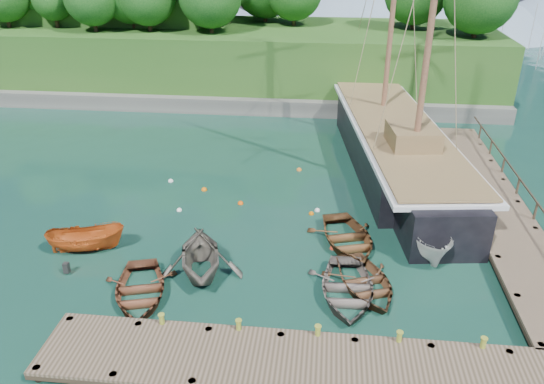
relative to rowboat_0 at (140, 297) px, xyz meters
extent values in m
plane|color=#163C30|center=(5.71, 2.87, 0.00)|extent=(160.00, 160.00, 0.00)
cube|color=#453828|center=(7.71, -3.63, 0.54)|extent=(20.00, 3.20, 0.12)
cube|color=black|center=(7.71, -3.63, 0.38)|extent=(20.00, 3.20, 0.20)
cylinder|color=black|center=(-1.99, -4.93, 0.05)|extent=(0.28, 0.28, 1.10)
cylinder|color=black|center=(-1.99, -2.33, 0.05)|extent=(0.28, 0.28, 1.10)
cube|color=#453828|center=(17.21, 9.87, 0.54)|extent=(3.20, 24.00, 0.12)
cube|color=black|center=(17.21, 9.87, 0.38)|extent=(3.20, 24.00, 0.20)
cylinder|color=black|center=(15.91, -1.83, 0.05)|extent=(0.28, 0.28, 1.10)
cylinder|color=black|center=(15.91, 21.57, 0.05)|extent=(0.28, 0.28, 1.10)
cylinder|color=black|center=(18.51, 21.57, 0.05)|extent=(0.28, 0.28, 1.10)
cylinder|color=olive|center=(1.71, -2.23, 0.00)|extent=(0.26, 0.26, 0.45)
cylinder|color=olive|center=(4.71, -2.23, 0.00)|extent=(0.26, 0.26, 0.45)
cylinder|color=olive|center=(7.71, -2.23, 0.00)|extent=(0.26, 0.26, 0.45)
cylinder|color=olive|center=(10.71, -2.23, 0.00)|extent=(0.26, 0.26, 0.45)
cylinder|color=olive|center=(13.71, -2.23, 0.00)|extent=(0.26, 0.26, 0.45)
imported|color=brown|center=(0.00, 0.00, 0.00)|extent=(4.31, 5.21, 0.93)
imported|color=#5D574D|center=(2.23, 2.01, 0.00)|extent=(4.88, 5.32, 2.37)
imported|color=#4E311D|center=(9.68, 1.65, 0.00)|extent=(4.42, 5.19, 0.91)
imported|color=#5B524C|center=(8.87, 1.02, 0.00)|extent=(3.55, 4.89, 1.00)
imported|color=brown|center=(8.98, 5.24, 0.00)|extent=(4.66, 5.58, 1.00)
imported|color=#BE5119|center=(-3.79, 3.30, 0.00)|extent=(4.03, 2.25, 1.47)
imported|color=silver|center=(12.71, 5.07, 0.00)|extent=(2.60, 4.97, 1.82)
cube|color=black|center=(12.22, 15.58, 0.90)|extent=(7.52, 17.17, 3.45)
cube|color=black|center=(10.82, 26.17, 0.90)|extent=(3.62, 5.56, 3.11)
cube|color=black|center=(13.46, 6.17, 0.90)|extent=(4.30, 4.73, 3.28)
cube|color=silver|center=(12.22, 15.58, 2.55)|extent=(8.25, 22.36, 0.25)
cube|color=brown|center=(12.22, 15.58, 2.80)|extent=(7.71, 21.82, 0.12)
cube|color=brown|center=(12.68, 12.06, 3.40)|extent=(3.07, 3.33, 1.20)
cylinder|color=brown|center=(10.34, 29.83, 4.00)|extent=(1.14, 6.87, 1.69)
sphere|color=white|center=(-0.38, 7.83, 0.00)|extent=(0.30, 0.30, 0.30)
sphere|color=#F05005|center=(2.92, 9.01, 0.00)|extent=(0.33, 0.33, 0.33)
sphere|color=#D46405|center=(7.05, 8.22, 0.00)|extent=(0.29, 0.29, 0.29)
sphere|color=silver|center=(7.37, 8.64, 0.00)|extent=(0.31, 0.31, 0.31)
sphere|color=orange|center=(0.44, 10.53, 0.00)|extent=(0.36, 0.36, 0.36)
sphere|color=orange|center=(6.00, 14.10, 0.00)|extent=(0.34, 0.34, 0.34)
sphere|color=white|center=(-1.93, 11.50, 0.00)|extent=(0.32, 0.32, 0.32)
sphere|color=red|center=(8.27, 4.79, 0.00)|extent=(0.32, 0.32, 0.32)
cube|color=#474744|center=(-2.29, 26.87, 0.60)|extent=(50.00, 4.00, 1.40)
cube|color=#1C4C14|center=(-2.29, 32.87, 3.00)|extent=(50.00, 14.00, 6.00)
cube|color=#1C4C14|center=(-16.29, 36.87, 5.00)|extent=(24.00, 12.00, 10.00)
cylinder|color=#382616|center=(-10.39, 30.98, 6.70)|extent=(0.36, 0.36, 1.40)
cylinder|color=#382616|center=(-8.47, 29.68, 6.70)|extent=(0.36, 0.36, 1.40)
cylinder|color=#382616|center=(-22.08, 30.14, 6.70)|extent=(0.36, 0.36, 1.40)
cylinder|color=#382616|center=(-15.02, 37.66, 6.70)|extent=(0.36, 0.36, 1.40)
cylinder|color=#382616|center=(19.62, 29.52, 6.70)|extent=(0.36, 0.36, 1.40)
cylinder|color=#382616|center=(-19.87, 33.19, 6.70)|extent=(0.36, 0.36, 1.40)
cylinder|color=#382616|center=(4.10, 34.09, 6.70)|extent=(0.36, 0.36, 1.40)
cylinder|color=#382616|center=(-15.82, 38.40, 6.70)|extent=(0.36, 0.36, 1.40)
cylinder|color=#382616|center=(-4.44, 33.07, 6.70)|extent=(0.36, 0.36, 1.40)
cylinder|color=#382616|center=(1.13, 36.22, 6.70)|extent=(0.36, 0.36, 1.40)
cylinder|color=#382616|center=(19.80, 30.52, 6.70)|extent=(0.36, 0.36, 1.40)
sphere|color=#124715|center=(19.80, 30.52, 8.87)|extent=(4.77, 4.77, 4.77)
cylinder|color=#382616|center=(-2.80, 29.42, 6.70)|extent=(0.36, 0.36, 1.40)
cylinder|color=#382616|center=(14.98, 33.26, 6.70)|extent=(0.36, 0.36, 1.40)
cylinder|color=#382616|center=(-4.31, 40.63, 6.70)|extent=(0.36, 0.36, 1.40)
cylinder|color=#382616|center=(-22.50, 38.69, 6.70)|extent=(0.36, 0.36, 1.40)
cylinder|color=#382616|center=(-12.20, 34.27, 6.70)|extent=(0.36, 0.36, 1.40)
cylinder|color=#382616|center=(-17.56, 30.51, 6.70)|extent=(0.36, 0.36, 1.40)
cylinder|color=#382616|center=(-13.90, 34.34, 6.70)|extent=(0.36, 0.36, 1.40)
cylinder|color=#382616|center=(-0.02, 41.24, 6.70)|extent=(0.36, 0.36, 1.40)
cylinder|color=#382616|center=(-6.19, 33.89, 6.70)|extent=(0.36, 0.36, 1.40)
cylinder|color=#382616|center=(-17.18, 32.12, 6.70)|extent=(0.36, 0.36, 1.40)
cylinder|color=#382616|center=(-13.20, 28.93, 6.70)|extent=(0.36, 0.36, 1.40)
camera|label=1|loc=(7.67, -17.71, 14.30)|focal=35.00mm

